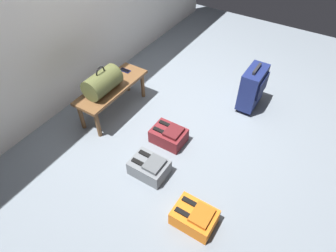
{
  "coord_description": "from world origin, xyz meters",
  "views": [
    {
      "loc": [
        -2.32,
        -1.13,
        2.5
      ],
      "look_at": [
        -0.39,
        0.09,
        0.25
      ],
      "focal_mm": 30.96,
      "sensor_mm": 36.0,
      "label": 1
    }
  ],
  "objects_px": {
    "bench": "(112,90)",
    "backpack_orange": "(195,217)",
    "suitcase_upright_navy": "(253,87)",
    "cell_phone": "(125,70)",
    "backpack_grey": "(149,167)",
    "duffel_bag_olive": "(102,82)",
    "backpack_maroon": "(169,135)"
  },
  "relations": [
    {
      "from": "bench",
      "to": "backpack_orange",
      "type": "height_order",
      "value": "bench"
    },
    {
      "from": "bench",
      "to": "suitcase_upright_navy",
      "type": "distance_m",
      "value": 1.74
    },
    {
      "from": "cell_phone",
      "to": "suitcase_upright_navy",
      "type": "distance_m",
      "value": 1.63
    },
    {
      "from": "bench",
      "to": "suitcase_upright_navy",
      "type": "bearing_deg",
      "value": -54.61
    },
    {
      "from": "suitcase_upright_navy",
      "to": "backpack_orange",
      "type": "height_order",
      "value": "suitcase_upright_navy"
    },
    {
      "from": "cell_phone",
      "to": "backpack_grey",
      "type": "distance_m",
      "value": 1.39
    },
    {
      "from": "backpack_grey",
      "to": "backpack_orange",
      "type": "xyz_separation_m",
      "value": [
        -0.24,
        -0.66,
        0.0
      ]
    },
    {
      "from": "duffel_bag_olive",
      "to": "cell_phone",
      "type": "relative_size",
      "value": 3.06
    },
    {
      "from": "bench",
      "to": "backpack_maroon",
      "type": "height_order",
      "value": "bench"
    },
    {
      "from": "duffel_bag_olive",
      "to": "backpack_orange",
      "type": "xyz_separation_m",
      "value": [
        -0.68,
        -1.6,
        -0.44
      ]
    },
    {
      "from": "cell_phone",
      "to": "backpack_grey",
      "type": "height_order",
      "value": "cell_phone"
    },
    {
      "from": "backpack_orange",
      "to": "cell_phone",
      "type": "bearing_deg",
      "value": 55.17
    },
    {
      "from": "suitcase_upright_navy",
      "to": "backpack_orange",
      "type": "bearing_deg",
      "value": -174.38
    },
    {
      "from": "duffel_bag_olive",
      "to": "backpack_grey",
      "type": "distance_m",
      "value": 1.13
    },
    {
      "from": "backpack_maroon",
      "to": "suitcase_upright_navy",
      "type": "bearing_deg",
      "value": -26.92
    },
    {
      "from": "backpack_maroon",
      "to": "backpack_orange",
      "type": "xyz_separation_m",
      "value": [
        -0.73,
        -0.73,
        0.0
      ]
    },
    {
      "from": "backpack_maroon",
      "to": "backpack_orange",
      "type": "height_order",
      "value": "same"
    },
    {
      "from": "duffel_bag_olive",
      "to": "backpack_grey",
      "type": "bearing_deg",
      "value": -115.23
    },
    {
      "from": "bench",
      "to": "backpack_maroon",
      "type": "relative_size",
      "value": 2.63
    },
    {
      "from": "bench",
      "to": "cell_phone",
      "type": "height_order",
      "value": "cell_phone"
    },
    {
      "from": "backpack_orange",
      "to": "bench",
      "type": "bearing_deg",
      "value": 63.02
    },
    {
      "from": "suitcase_upright_navy",
      "to": "backpack_maroon",
      "type": "height_order",
      "value": "suitcase_upright_navy"
    },
    {
      "from": "cell_phone",
      "to": "suitcase_upright_navy",
      "type": "xyz_separation_m",
      "value": [
        0.67,
        -1.48,
        -0.1
      ]
    },
    {
      "from": "bench",
      "to": "backpack_grey",
      "type": "relative_size",
      "value": 2.63
    },
    {
      "from": "duffel_bag_olive",
      "to": "backpack_maroon",
      "type": "relative_size",
      "value": 1.16
    },
    {
      "from": "bench",
      "to": "backpack_orange",
      "type": "bearing_deg",
      "value": -116.98
    },
    {
      "from": "bench",
      "to": "duffel_bag_olive",
      "type": "relative_size",
      "value": 2.27
    },
    {
      "from": "duffel_bag_olive",
      "to": "backpack_maroon",
      "type": "distance_m",
      "value": 0.97
    },
    {
      "from": "cell_phone",
      "to": "suitcase_upright_navy",
      "type": "height_order",
      "value": "suitcase_upright_navy"
    },
    {
      "from": "suitcase_upright_navy",
      "to": "duffel_bag_olive",
      "type": "bearing_deg",
      "value": 128.74
    },
    {
      "from": "cell_phone",
      "to": "backpack_orange",
      "type": "height_order",
      "value": "cell_phone"
    },
    {
      "from": "cell_phone",
      "to": "suitcase_upright_navy",
      "type": "relative_size",
      "value": 0.24
    }
  ]
}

